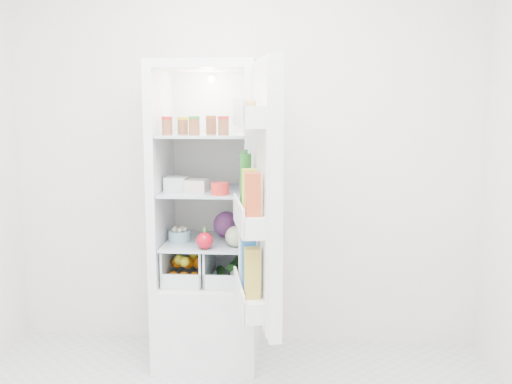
# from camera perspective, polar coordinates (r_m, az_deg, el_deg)

# --- Properties ---
(room_walls) EXTENTS (3.02, 3.02, 2.61)m
(room_walls) POSITION_cam_1_polar(r_m,az_deg,el_deg) (2.15, -4.69, 9.65)
(room_walls) COLOR silver
(room_walls) RESTS_ON ground
(refrigerator) EXTENTS (0.60, 0.60, 1.80)m
(refrigerator) POSITION_cam_1_polar(r_m,az_deg,el_deg) (3.53, -4.70, -5.90)
(refrigerator) COLOR silver
(refrigerator) RESTS_ON ground
(shelf_low) EXTENTS (0.49, 0.53, 0.01)m
(shelf_low) POSITION_cam_1_polar(r_m,az_deg,el_deg) (3.45, -4.87, -4.95)
(shelf_low) COLOR #AEC0CC
(shelf_low) RESTS_ON refrigerator
(shelf_mid) EXTENTS (0.49, 0.53, 0.02)m
(shelf_mid) POSITION_cam_1_polar(r_m,az_deg,el_deg) (3.39, -4.94, 0.14)
(shelf_mid) COLOR #AEC0CC
(shelf_mid) RESTS_ON refrigerator
(shelf_top) EXTENTS (0.49, 0.53, 0.02)m
(shelf_top) POSITION_cam_1_polar(r_m,az_deg,el_deg) (3.36, -5.01, 5.71)
(shelf_top) COLOR #AEC0CC
(shelf_top) RESTS_ON refrigerator
(crisper_left) EXTENTS (0.23, 0.46, 0.22)m
(crisper_left) POSITION_cam_1_polar(r_m,az_deg,el_deg) (3.51, -6.84, -6.97)
(crisper_left) COLOR silver
(crisper_left) RESTS_ON refrigerator
(crisper_right) EXTENTS (0.23, 0.46, 0.22)m
(crisper_right) POSITION_cam_1_polar(r_m,az_deg,el_deg) (3.47, -2.83, -7.08)
(crisper_right) COLOR silver
(crisper_right) RESTS_ON refrigerator
(condiment_jars) EXTENTS (0.38, 0.16, 0.08)m
(condiment_jars) POSITION_cam_1_polar(r_m,az_deg,el_deg) (3.25, -6.05, 6.48)
(condiment_jars) COLOR #B21919
(condiment_jars) RESTS_ON shelf_top
(squeeze_bottle) EXTENTS (0.07, 0.07, 0.20)m
(squeeze_bottle) POSITION_cam_1_polar(r_m,az_deg,el_deg) (3.42, -1.22, 7.58)
(squeeze_bottle) COLOR silver
(squeeze_bottle) RESTS_ON shelf_top
(tub_white) EXTENTS (0.13, 0.13, 0.08)m
(tub_white) POSITION_cam_1_polar(r_m,az_deg,el_deg) (3.37, -7.94, 0.84)
(tub_white) COLOR silver
(tub_white) RESTS_ON shelf_mid
(tub_cream) EXTENTS (0.13, 0.13, 0.07)m
(tub_cream) POSITION_cam_1_polar(r_m,az_deg,el_deg) (3.31, -5.95, 0.64)
(tub_cream) COLOR beige
(tub_cream) RESTS_ON shelf_mid
(tin_red) EXTENTS (0.12, 0.12, 0.07)m
(tin_red) POSITION_cam_1_polar(r_m,az_deg,el_deg) (3.19, -3.63, 0.34)
(tin_red) COLOR red
(tin_red) RESTS_ON shelf_mid
(red_cabbage) EXTENTS (0.16, 0.16, 0.16)m
(red_cabbage) POSITION_cam_1_polar(r_m,az_deg,el_deg) (3.51, -2.99, -3.24)
(red_cabbage) COLOR #57205F
(red_cabbage) RESTS_ON shelf_low
(bell_pepper) EXTENTS (0.10, 0.10, 0.10)m
(bell_pepper) POSITION_cam_1_polar(r_m,az_deg,el_deg) (3.24, -5.15, -4.87)
(bell_pepper) COLOR #B80B1D
(bell_pepper) RESTS_ON shelf_low
(mushroom_bowl) EXTENTS (0.13, 0.13, 0.06)m
(mushroom_bowl) POSITION_cam_1_polar(r_m,az_deg,el_deg) (3.45, -7.66, -4.37)
(mushroom_bowl) COLOR #87B5CA
(mushroom_bowl) RESTS_ON shelf_low
(salad_bag) EXTENTS (0.12, 0.12, 0.12)m
(salad_bag) POSITION_cam_1_polar(r_m,az_deg,el_deg) (3.28, -2.06, -4.47)
(salad_bag) COLOR #A7B88A
(salad_bag) RESTS_ON shelf_low
(citrus_pile) EXTENTS (0.20, 0.24, 0.16)m
(citrus_pile) POSITION_cam_1_polar(r_m,az_deg,el_deg) (3.46, -7.01, -7.49)
(citrus_pile) COLOR orange
(citrus_pile) RESTS_ON refrigerator
(veg_pile) EXTENTS (0.16, 0.30, 0.10)m
(veg_pile) POSITION_cam_1_polar(r_m,az_deg,el_deg) (3.48, -2.74, -7.84)
(veg_pile) COLOR #194818
(veg_pile) RESTS_ON refrigerator
(fridge_door) EXTENTS (0.27, 0.60, 1.30)m
(fridge_door) POSITION_cam_1_polar(r_m,az_deg,el_deg) (2.79, 0.51, -0.82)
(fridge_door) COLOR silver
(fridge_door) RESTS_ON refrigerator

